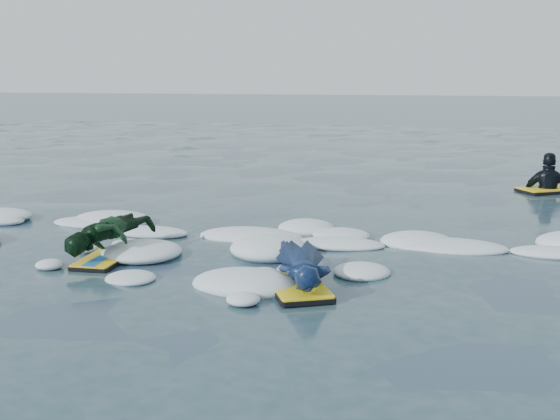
{
  "coord_description": "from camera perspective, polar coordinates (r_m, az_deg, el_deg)",
  "views": [
    {
      "loc": [
        2.26,
        -6.77,
        2.04
      ],
      "look_at": [
        0.37,
        1.6,
        0.36
      ],
      "focal_mm": 45.0,
      "sensor_mm": 36.0,
      "label": 1
    }
  ],
  "objects": [
    {
      "name": "foam_band",
      "position": [
        8.37,
        -3.35,
        -3.06
      ],
      "size": [
        12.0,
        3.1,
        0.3
      ],
      "primitive_type": null,
      "color": "white",
      "rests_on": "ground"
    },
    {
      "name": "prone_child_unit",
      "position": [
        8.03,
        -13.66,
        -2.23
      ],
      "size": [
        0.9,
        1.31,
        0.47
      ],
      "rotation": [
        0.0,
        0.0,
        1.6
      ],
      "color": "black",
      "rests_on": "ground"
    },
    {
      "name": "waiting_rider_unit",
      "position": [
        13.06,
        20.93,
        1.04
      ],
      "size": [
        1.17,
        1.01,
        1.54
      ],
      "rotation": [
        0.0,
        0.0,
        0.53
      ],
      "color": "black",
      "rests_on": "ground"
    },
    {
      "name": "ground",
      "position": [
        7.42,
        -5.55,
        -4.95
      ],
      "size": [
        120.0,
        120.0,
        0.0
      ],
      "primitive_type": "plane",
      "color": "#1B3342",
      "rests_on": "ground"
    },
    {
      "name": "prone_woman_unit",
      "position": [
        6.87,
        1.8,
        -4.64
      ],
      "size": [
        0.87,
        1.52,
        0.36
      ],
      "rotation": [
        0.0,
        0.0,
        2.01
      ],
      "color": "black",
      "rests_on": "ground"
    }
  ]
}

